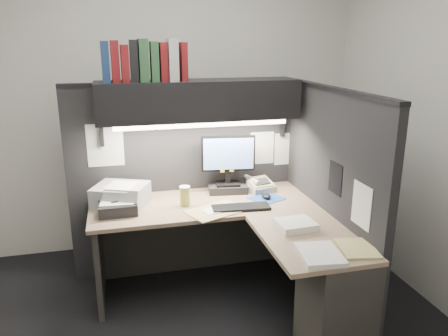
{
  "coord_description": "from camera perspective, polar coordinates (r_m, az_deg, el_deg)",
  "views": [
    {
      "loc": [
        -0.51,
        -2.56,
        1.94
      ],
      "look_at": [
        0.26,
        0.51,
        1.01
      ],
      "focal_mm": 35.0,
      "sensor_mm": 36.0,
      "label": 1
    }
  ],
  "objects": [
    {
      "name": "floor",
      "position": [
        3.25,
        -2.49,
        -20.27
      ],
      "size": [
        3.5,
        3.5,
        0.0
      ],
      "primitive_type": "plane",
      "color": "black",
      "rests_on": "ground"
    },
    {
      "name": "wall_back",
      "position": [
        4.14,
        -6.98,
        8.01
      ],
      "size": [
        3.5,
        0.04,
        2.7
      ],
      "primitive_type": "cube",
      "color": "silver",
      "rests_on": "floor"
    },
    {
      "name": "wall_front",
      "position": [
        1.32,
        10.34,
        -10.52
      ],
      "size": [
        3.5,
        0.04,
        2.7
      ],
      "primitive_type": "cube",
      "color": "silver",
      "rests_on": "floor"
    },
    {
      "name": "wall_right",
      "position": [
        3.47,
        26.93,
        4.76
      ],
      "size": [
        0.04,
        3.0,
        2.7
      ],
      "primitive_type": "cube",
      "color": "silver",
      "rests_on": "floor"
    },
    {
      "name": "partition_back",
      "position": [
        3.71,
        -5.1,
        -1.61
      ],
      "size": [
        1.9,
        0.06,
        1.6
      ],
      "primitive_type": "cube",
      "color": "black",
      "rests_on": "floor"
    },
    {
      "name": "partition_right",
      "position": [
        3.32,
        13.5,
        -4.21
      ],
      "size": [
        0.06,
        1.5,
        1.6
      ],
      "primitive_type": "cube",
      "color": "black",
      "rests_on": "floor"
    },
    {
      "name": "desk",
      "position": [
        3.11,
        5.3,
        -12.52
      ],
      "size": [
        1.7,
        1.53,
        0.73
      ],
      "color": "#856E54",
      "rests_on": "floor"
    },
    {
      "name": "overhead_shelf",
      "position": [
        3.4,
        -3.31,
        8.87
      ],
      "size": [
        1.55,
        0.34,
        0.3
      ],
      "primitive_type": "cube",
      "color": "black",
      "rests_on": "partition_back"
    },
    {
      "name": "task_light_tube",
      "position": [
        3.29,
        -2.8,
        5.64
      ],
      "size": [
        1.32,
        0.04,
        0.04
      ],
      "primitive_type": "cylinder",
      "rotation": [
        0.0,
        1.57,
        0.0
      ],
      "color": "white",
      "rests_on": "overhead_shelf"
    },
    {
      "name": "monitor",
      "position": [
        3.57,
        0.52,
        -0.26
      ],
      "size": [
        0.44,
        0.23,
        0.48
      ],
      "rotation": [
        0.0,
        0.0,
        -0.13
      ],
      "color": "black",
      "rests_on": "desk"
    },
    {
      "name": "keyboard",
      "position": [
        3.28,
        2.22,
        -5.16
      ],
      "size": [
        0.44,
        0.18,
        0.02
      ],
      "primitive_type": "cube",
      "rotation": [
        0.0,
        0.0,
        -0.08
      ],
      "color": "black",
      "rests_on": "desk"
    },
    {
      "name": "mousepad",
      "position": [
        3.5,
        5.55,
        -3.96
      ],
      "size": [
        0.31,
        0.3,
        0.0
      ],
      "primitive_type": "cube",
      "rotation": [
        0.0,
        0.0,
        0.42
      ],
      "color": "navy",
      "rests_on": "desk"
    },
    {
      "name": "mouse",
      "position": [
        3.48,
        5.53,
        -3.67
      ],
      "size": [
        0.08,
        0.11,
        0.04
      ],
      "primitive_type": "ellipsoid",
      "rotation": [
        0.0,
        0.0,
        0.1
      ],
      "color": "black",
      "rests_on": "mousepad"
    },
    {
      "name": "telephone",
      "position": [
        3.67,
        4.66,
        -2.3
      ],
      "size": [
        0.25,
        0.26,
        0.08
      ],
      "primitive_type": "cube",
      "rotation": [
        0.0,
        0.0,
        0.22
      ],
      "color": "#B5AA8B",
      "rests_on": "desk"
    },
    {
      "name": "coffee_cup",
      "position": [
        3.33,
        -5.14,
        -3.76
      ],
      "size": [
        0.1,
        0.1,
        0.14
      ],
      "primitive_type": "cylinder",
      "rotation": [
        0.0,
        0.0,
        0.3
      ],
      "color": "#D1C753",
      "rests_on": "desk"
    },
    {
      "name": "printer",
      "position": [
        3.43,
        -13.33,
        -3.42
      ],
      "size": [
        0.48,
        0.45,
        0.15
      ],
      "primitive_type": "cube",
      "rotation": [
        0.0,
        0.0,
        -0.41
      ],
      "color": "#9A9C9F",
      "rests_on": "desk"
    },
    {
      "name": "notebook_stack",
      "position": [
        3.28,
        -13.72,
        -5.05
      ],
      "size": [
        0.28,
        0.24,
        0.08
      ],
      "primitive_type": "cube",
      "rotation": [
        0.0,
        0.0,
        0.03
      ],
      "color": "black",
      "rests_on": "desk"
    },
    {
      "name": "open_folder",
      "position": [
        3.23,
        -1.08,
        -5.6
      ],
      "size": [
        0.48,
        0.41,
        0.01
      ],
      "primitive_type": "cube",
      "rotation": [
        0.0,
        0.0,
        0.39
      ],
      "color": "tan",
      "rests_on": "desk"
    },
    {
      "name": "paper_stack_a",
      "position": [
        2.98,
        9.33,
        -7.32
      ],
      "size": [
        0.26,
        0.22,
        0.05
      ],
      "primitive_type": "cube",
      "rotation": [
        0.0,
        0.0,
        0.06
      ],
      "color": "white",
      "rests_on": "desk"
    },
    {
      "name": "paper_stack_b",
      "position": [
        2.64,
        12.43,
        -10.97
      ],
      "size": [
        0.27,
        0.32,
        0.03
      ],
      "primitive_type": "cube",
      "rotation": [
        0.0,
        0.0,
        -0.13
      ],
      "color": "white",
      "rests_on": "desk"
    },
    {
      "name": "manila_stack",
      "position": [
        2.78,
        17.01,
        -10.03
      ],
      "size": [
        0.26,
        0.3,
        0.02
      ],
      "primitive_type": "cube",
      "rotation": [
        0.0,
        0.0,
        -0.19
      ],
      "color": "tan",
      "rests_on": "desk"
    },
    {
      "name": "binder_row",
      "position": [
        3.33,
        -10.39,
        13.56
      ],
      "size": [
        0.61,
        0.26,
        0.31
      ],
      "color": "navy",
      "rests_on": "overhead_shelf"
    },
    {
      "name": "pinned_papers",
      "position": [
        3.38,
        2.37,
        1.11
      ],
      "size": [
        1.76,
        1.31,
        0.51
      ],
      "color": "white",
      "rests_on": "partition_back"
    }
  ]
}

